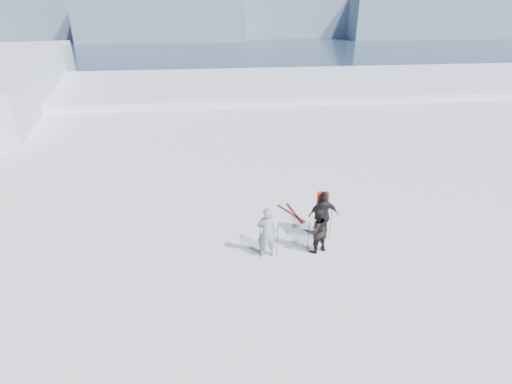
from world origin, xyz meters
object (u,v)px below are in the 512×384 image
at_px(skier_dark, 316,230).
at_px(skis_loose, 293,213).
at_px(skier_pack, 323,215).
at_px(skier_grey, 267,232).

relative_size(skier_dark, skis_loose, 0.94).
bearing_deg(skier_pack, skier_grey, 24.57).
xyz_separation_m(skier_pack, skis_loose, (-0.66, 1.80, -0.86)).
distance_m(skier_pack, skis_loose, 2.10).
distance_m(skier_grey, skis_loose, 3.12).
bearing_deg(skier_dark, skier_grey, -18.80).
bearing_deg(skis_loose, skier_dark, -85.73).
distance_m(skier_dark, skier_pack, 0.93).
height_order(skier_grey, skis_loose, skier_grey).
height_order(skier_grey, skier_dark, skier_grey).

